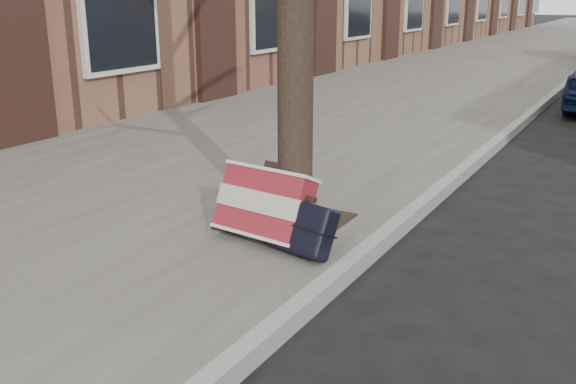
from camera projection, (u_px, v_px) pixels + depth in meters
The scene contains 4 objects.
near_sidewalk at pixel (488, 62), 17.31m from camera, with size 5.00×70.00×0.12m, color slate.
dirt_patch at pixel (287, 221), 5.07m from camera, with size 0.85×0.85×0.01m, color black.
suitcase_red at pixel (265, 204), 4.64m from camera, with size 0.70×0.19×0.51m, color maroon.
suitcase_navy at pixel (301, 226), 4.41m from camera, with size 0.51×0.16×0.36m, color black.
Camera 1 is at (0.40, -2.93, 1.85)m, focal length 40.00 mm.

